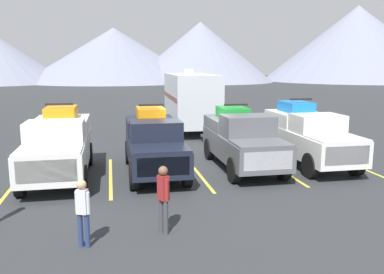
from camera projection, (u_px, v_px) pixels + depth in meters
name	position (u px, v px, depth m)	size (l,w,h in m)	color
ground_plane	(193.00, 167.00, 16.49)	(240.00, 240.00, 0.00)	#2D3033
pickup_truck_a	(59.00, 144.00, 14.86)	(2.21, 5.60, 2.67)	white
pickup_truck_b	(154.00, 142.00, 15.53)	(2.10, 5.40, 2.58)	black
pickup_truck_c	(242.00, 139.00, 16.27)	(2.16, 5.43, 2.51)	#595B60
pickup_truck_d	(308.00, 135.00, 16.89)	(2.13, 5.45, 2.68)	white
lot_stripe_a	(16.00, 181.00, 14.49)	(0.12, 5.50, 0.01)	gold
lot_stripe_b	(111.00, 176.00, 15.14)	(0.12, 5.50, 0.01)	gold
lot_stripe_c	(197.00, 172.00, 15.78)	(0.12, 5.50, 0.01)	gold
lot_stripe_d	(277.00, 167.00, 16.42)	(0.12, 5.50, 0.01)	gold
lot_stripe_e	(350.00, 163.00, 17.07)	(0.12, 5.50, 0.01)	gold
camper_trailer_a	(191.00, 99.00, 24.98)	(2.77, 7.93, 3.81)	silver
person_a	(83.00, 209.00, 9.17)	(0.33, 0.26, 1.60)	navy
person_c	(163.00, 195.00, 9.92)	(0.29, 0.35, 1.72)	#3F3F42
mountain_ridge	(188.00, 51.00, 92.04)	(143.52, 48.52, 17.66)	gray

